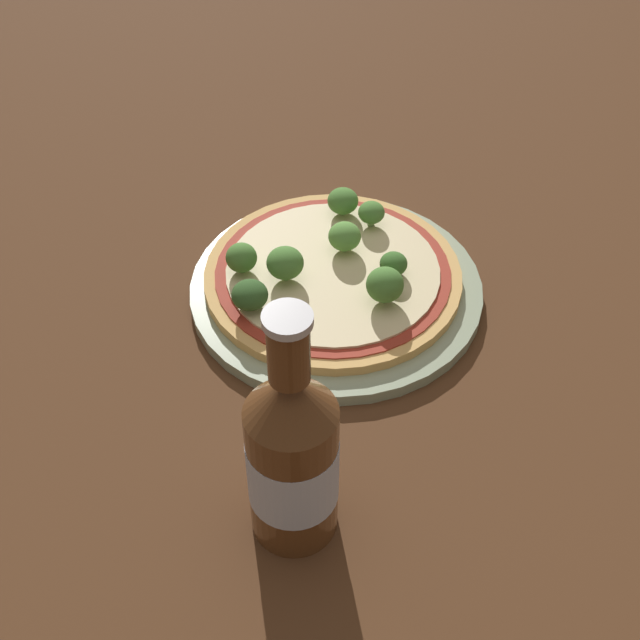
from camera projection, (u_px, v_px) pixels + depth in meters
ground_plane at (339, 288)px, 0.84m from camera, size 3.00×3.00×0.00m
plate at (336, 290)px, 0.83m from camera, size 0.27×0.27×0.01m
pizza at (334, 276)px, 0.82m from camera, size 0.24×0.24×0.01m
broccoli_floret_0 at (345, 236)px, 0.83m from camera, size 0.03×0.03×0.03m
broccoli_floret_1 at (394, 264)px, 0.81m from camera, size 0.03×0.03×0.02m
broccoli_floret_2 at (385, 285)px, 0.78m from camera, size 0.03×0.03×0.03m
broccoli_floret_3 at (241, 258)px, 0.81m from camera, size 0.03×0.03×0.03m
broccoli_floret_4 at (343, 201)px, 0.87m from camera, size 0.03×0.03×0.03m
broccoli_floret_5 at (285, 263)px, 0.80m from camera, size 0.03×0.03×0.03m
broccoli_floret_6 at (371, 213)px, 0.85m from camera, size 0.03×0.03×0.03m
broccoli_floret_7 at (250, 295)px, 0.77m from camera, size 0.03×0.03×0.03m
beer_bottle at (292, 455)px, 0.60m from camera, size 0.06×0.06×0.21m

